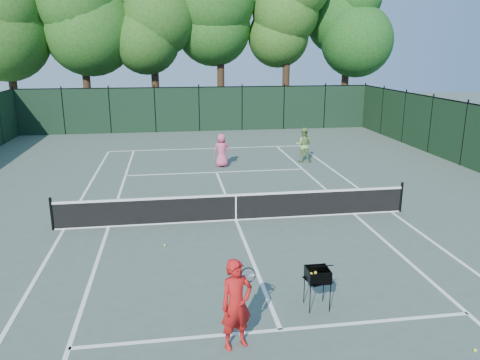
{
  "coord_description": "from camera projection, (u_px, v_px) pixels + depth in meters",
  "views": [
    {
      "loc": [
        -2.04,
        -14.46,
        5.44
      ],
      "look_at": [
        0.29,
        1.0,
        1.1
      ],
      "focal_mm": 35.0,
      "sensor_mm": 36.0,
      "label": 1
    }
  ],
  "objects": [
    {
      "name": "center_service_line",
      "position": [
        236.0,
        220.0,
        15.53
      ],
      "size": [
        0.1,
        12.8,
        0.01
      ],
      "primitive_type": "cube",
      "color": "white",
      "rests_on": "ground"
    },
    {
      "name": "sideline_singles_left",
      "position": [
        109.0,
        227.0,
        14.93
      ],
      "size": [
        0.1,
        23.77,
        0.01
      ],
      "primitive_type": "cube",
      "color": "white",
      "rests_on": "ground"
    },
    {
      "name": "loose_ball_near_cart",
      "position": [
        475.0,
        350.0,
        8.74
      ],
      "size": [
        0.07,
        0.07,
        0.07
      ],
      "primitive_type": "sphere",
      "color": "#D1F031",
      "rests_on": "ground"
    },
    {
      "name": "loose_ball_midcourt",
      "position": [
        165.0,
        245.0,
        13.44
      ],
      "size": [
        0.07,
        0.07,
        0.07
      ],
      "primitive_type": "sphere",
      "color": "yellow",
      "rests_on": "ground"
    },
    {
      "name": "sideline_doubles_left",
      "position": [
        64.0,
        229.0,
        14.74
      ],
      "size": [
        0.1,
        23.77,
        0.01
      ],
      "primitive_type": "cube",
      "color": "white",
      "rests_on": "ground"
    },
    {
      "name": "baseline_far",
      "position": [
        207.0,
        149.0,
        26.85
      ],
      "size": [
        10.97,
        0.1,
        0.01
      ],
      "primitive_type": "cube",
      "color": "white",
      "rests_on": "ground"
    },
    {
      "name": "sideline_singles_right",
      "position": [
        354.0,
        214.0,
        16.12
      ],
      "size": [
        0.1,
        23.77,
        0.01
      ],
      "primitive_type": "cube",
      "color": "white",
      "rests_on": "ground"
    },
    {
      "name": "tree_4",
      "position": [
        288.0,
        13.0,
        34.93
      ],
      "size": [
        6.2,
        6.2,
        12.97
      ],
      "color": "black",
      "rests_on": "ground"
    },
    {
      "name": "coach",
      "position": [
        236.0,
        304.0,
        8.69
      ],
      "size": [
        0.83,
        0.84,
        1.78
      ],
      "rotation": [
        0.0,
        0.0,
        0.35
      ],
      "color": "red",
      "rests_on": "ground"
    },
    {
      "name": "ground",
      "position": [
        236.0,
        220.0,
        15.53
      ],
      "size": [
        90.0,
        90.0,
        0.0
      ],
      "primitive_type": "plane",
      "color": "#46554A",
      "rests_on": "ground"
    },
    {
      "name": "tree_5",
      "position": [
        349.0,
        20.0,
        36.25
      ],
      "size": [
        5.8,
        5.8,
        12.23
      ],
      "color": "black",
      "rests_on": "ground"
    },
    {
      "name": "tree_3",
      "position": [
        220.0,
        1.0,
        34.65
      ],
      "size": [
        7.0,
        7.0,
        14.45
      ],
      "color": "black",
      "rests_on": "ground"
    },
    {
      "name": "tree_2",
      "position": [
        152.0,
        18.0,
        33.8
      ],
      "size": [
        6.0,
        6.0,
        12.4
      ],
      "color": "black",
      "rests_on": "ground"
    },
    {
      "name": "fence_far",
      "position": [
        199.0,
        110.0,
        32.28
      ],
      "size": [
        24.0,
        0.05,
        3.0
      ],
      "primitive_type": "cube",
      "color": "black",
      "rests_on": "ground"
    },
    {
      "name": "tennis_net",
      "position": [
        236.0,
        207.0,
        15.4
      ],
      "size": [
        11.69,
        0.09,
        1.06
      ],
      "color": "black",
      "rests_on": "ground"
    },
    {
      "name": "player_pink",
      "position": [
        222.0,
        150.0,
        22.47
      ],
      "size": [
        0.82,
        0.56,
        1.62
      ],
      "rotation": [
        0.0,
        0.0,
        3.2
      ],
      "color": "#DC4D79",
      "rests_on": "ground"
    },
    {
      "name": "ball_hopper",
      "position": [
        318.0,
        275.0,
        10.06
      ],
      "size": [
        0.59,
        0.59,
        0.92
      ],
      "rotation": [
        0.0,
        0.0,
        0.25
      ],
      "color": "black",
      "rests_on": "ground"
    },
    {
      "name": "tree_0",
      "position": [
        3.0,
        9.0,
        31.96
      ],
      "size": [
        6.4,
        6.4,
        13.14
      ],
      "color": "black",
      "rests_on": "ground"
    },
    {
      "name": "tree_1",
      "position": [
        80.0,
        3.0,
        33.01
      ],
      "size": [
        6.8,
        6.8,
        13.98
      ],
      "color": "black",
      "rests_on": "ground"
    },
    {
      "name": "player_green",
      "position": [
        303.0,
        145.0,
        23.45
      ],
      "size": [
        0.98,
        0.84,
        1.73
      ],
      "rotation": [
        0.0,
        0.0,
        2.9
      ],
      "color": "#7BA452",
      "rests_on": "ground"
    },
    {
      "name": "sideline_doubles_right",
      "position": [
        391.0,
        212.0,
        16.32
      ],
      "size": [
        0.1,
        23.77,
        0.01
      ],
      "primitive_type": "cube",
      "color": "white",
      "rests_on": "ground"
    },
    {
      "name": "service_line_near",
      "position": [
        281.0,
        330.0,
        9.43
      ],
      "size": [
        8.23,
        0.1,
        0.01
      ],
      "primitive_type": "cube",
      "color": "white",
      "rests_on": "ground"
    },
    {
      "name": "service_line_far",
      "position": [
        216.0,
        172.0,
        21.62
      ],
      "size": [
        8.23,
        0.1,
        0.01
      ],
      "primitive_type": "cube",
      "color": "white",
      "rests_on": "ground"
    }
  ]
}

